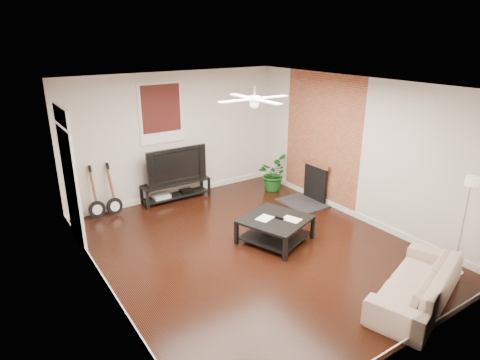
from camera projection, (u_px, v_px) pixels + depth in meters
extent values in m
cube|color=black|center=(253.00, 248.00, 7.23)|extent=(5.00, 6.00, 0.01)
cube|color=white|center=(255.00, 86.00, 6.29)|extent=(5.00, 6.00, 0.01)
cube|color=silver|center=(175.00, 136.00, 9.11)|extent=(5.00, 0.01, 2.80)
cube|color=silver|center=(416.00, 247.00, 4.41)|extent=(5.00, 0.01, 2.80)
cube|color=silver|center=(100.00, 206.00, 5.46)|extent=(0.01, 6.00, 2.80)
cube|color=silver|center=(358.00, 150.00, 8.06)|extent=(0.01, 6.00, 2.80)
cube|color=#A84F36|center=(321.00, 140.00, 8.84)|extent=(0.02, 2.20, 2.80)
cube|color=black|center=(309.00, 183.00, 9.01)|extent=(0.80, 1.10, 0.92)
cube|color=#3D1410|center=(161.00, 113.00, 8.74)|extent=(1.00, 0.06, 1.30)
cube|color=white|center=(71.00, 177.00, 7.02)|extent=(0.08, 1.00, 2.50)
cube|color=black|center=(176.00, 191.00, 9.26)|extent=(1.54, 0.41, 0.43)
imported|color=black|center=(174.00, 164.00, 9.07)|extent=(1.38, 0.18, 0.80)
cube|color=black|center=(275.00, 230.00, 7.42)|extent=(1.36, 1.36, 0.45)
imported|color=tan|center=(417.00, 283.00, 5.72)|extent=(2.11, 1.33, 0.57)
imported|color=#175118|center=(272.00, 173.00, 9.78)|extent=(0.97, 0.98, 0.82)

